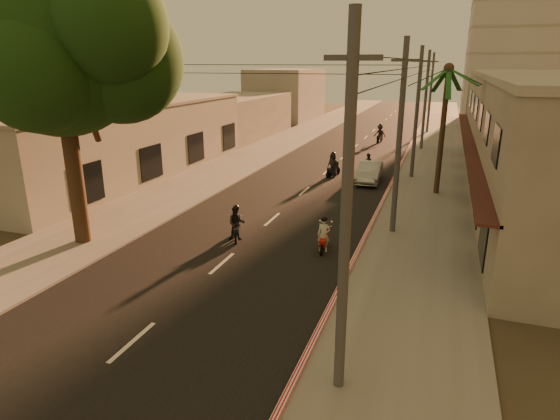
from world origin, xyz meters
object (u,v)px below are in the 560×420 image
at_px(scooter_red, 324,236).
at_px(scooter_mid_b, 368,166).
at_px(scooter_far_b, 380,134).
at_px(parked_car, 370,172).
at_px(scooter_mid_a, 237,224).
at_px(scooter_far_a, 333,165).
at_px(broadleaf_tree, 68,48).
at_px(palm_tree, 448,76).

bearing_deg(scooter_red, scooter_mid_b, 86.22).
bearing_deg(scooter_far_b, parked_car, -76.80).
xyz_separation_m(scooter_red, scooter_mid_a, (-4.16, 0.01, 0.06)).
height_order(scooter_red, scooter_far_b, scooter_far_b).
distance_m(scooter_mid_b, scooter_far_a, 2.62).
height_order(broadleaf_tree, scooter_red, broadleaf_tree).
height_order(broadleaf_tree, scooter_mid_a, broadleaf_tree).
bearing_deg(broadleaf_tree, scooter_mid_b, 61.00).
bearing_deg(scooter_far_a, scooter_mid_a, -78.26).
xyz_separation_m(broadleaf_tree, scooter_red, (10.22, 2.57, -7.76)).
xyz_separation_m(broadleaf_tree, palm_tree, (14.61, 13.86, -1.33)).
bearing_deg(palm_tree, scooter_far_a, 160.52).
bearing_deg(scooter_far_b, scooter_mid_b, -77.68).
bearing_deg(parked_car, scooter_red, -92.13).
bearing_deg(broadleaf_tree, palm_tree, 43.48).
relative_size(broadleaf_tree, scooter_red, 7.30).
xyz_separation_m(scooter_red, parked_car, (-0.06, 13.15, -0.02)).
relative_size(palm_tree, scooter_mid_a, 4.83).
relative_size(scooter_mid_a, scooter_far_b, 0.85).
distance_m(scooter_mid_a, parked_car, 13.76).
bearing_deg(scooter_red, scooter_far_b, 87.62).
bearing_deg(scooter_mid_b, parked_car, -74.99).
bearing_deg(broadleaf_tree, parked_car, 57.15).
xyz_separation_m(scooter_mid_a, parked_car, (4.09, 13.14, -0.08)).
relative_size(scooter_far_a, parked_car, 0.43).
distance_m(scooter_red, scooter_far_a, 14.12).
xyz_separation_m(broadleaf_tree, scooter_mid_b, (9.74, 17.57, -7.73)).
height_order(scooter_mid_a, scooter_mid_b, scooter_mid_a).
relative_size(scooter_mid_a, scooter_far_a, 0.92).
height_order(scooter_mid_b, parked_car, scooter_mid_b).
bearing_deg(scooter_mid_b, scooter_red, -85.75).
relative_size(broadleaf_tree, scooter_mid_a, 7.12).
bearing_deg(broadleaf_tree, scooter_far_b, 75.40).
relative_size(scooter_mid_a, parked_car, 0.40).
xyz_separation_m(broadleaf_tree, parked_car, (10.15, 15.73, -7.78)).
bearing_deg(palm_tree, scooter_mid_b, 142.64).
height_order(scooter_red, parked_car, scooter_red).
xyz_separation_m(scooter_far_b, parked_car, (1.63, -16.99, -0.20)).
bearing_deg(scooter_red, broadleaf_tree, -171.46).
relative_size(scooter_far_a, scooter_far_b, 0.93).
bearing_deg(scooter_mid_a, palm_tree, 32.31).
distance_m(scooter_far_b, parked_car, 17.07).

